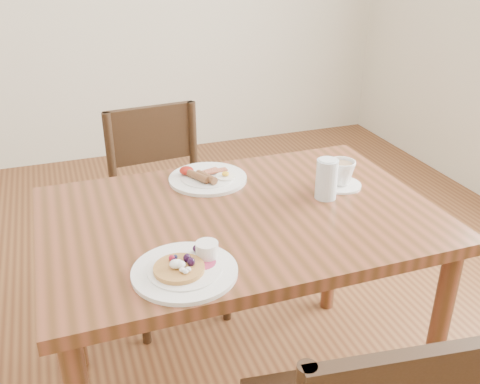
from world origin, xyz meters
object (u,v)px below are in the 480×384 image
Objects in this scene: chair_far at (165,204)px; water_glass at (327,179)px; breakfast_plate at (207,178)px; teacup_saucer at (341,175)px; dining_table at (240,240)px; pancake_plate at (186,268)px.

chair_far is 0.81m from water_glass.
teacup_saucer is (0.42, -0.20, 0.03)m from breakfast_plate.
dining_table is at bearing -83.49° from breakfast_plate.
water_glass reaches higher than dining_table.
teacup_saucer is 0.11m from water_glass.
dining_table is 0.66m from chair_far.
water_glass is at bearing 0.49° from dining_table.
breakfast_plate is 0.46m from teacup_saucer.
chair_far is 0.93m from pancake_plate.
pancake_plate is (-0.24, -0.26, 0.11)m from dining_table.
breakfast_plate is (0.21, 0.52, -0.00)m from pancake_plate.
dining_table is 0.42m from teacup_saucer.
dining_table is 8.57× the size of teacup_saucer.
pancake_plate is at bearing -111.86° from breakfast_plate.
water_glass reaches higher than teacup_saucer.
water_glass is at bearing 26.03° from pancake_plate.
pancake_plate is 0.70m from teacup_saucer.
chair_far is 3.26× the size of pancake_plate.
dining_table is 0.37m from pancake_plate.
dining_table is at bearing 47.38° from pancake_plate.
water_glass is (-0.09, -0.06, 0.02)m from teacup_saucer.
teacup_saucer is 1.07× the size of water_glass.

